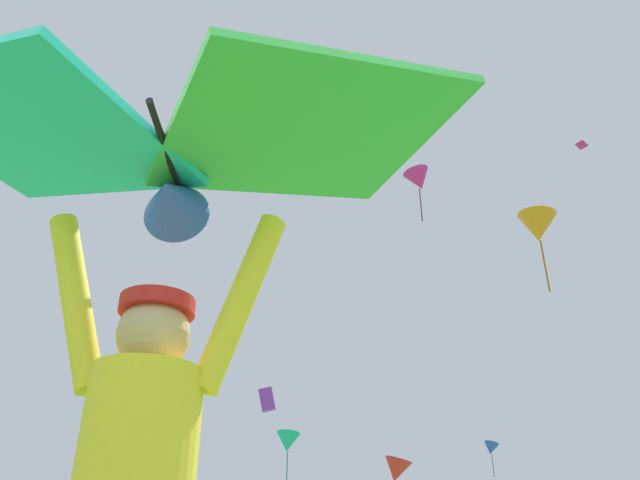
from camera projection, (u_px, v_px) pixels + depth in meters
held_stunt_kite at (171, 146)px, 2.27m from camera, size 2.09×1.32×0.43m
distant_kite_magenta_low_left at (582, 145)px, 31.92m from camera, size 0.49×0.47×0.28m
distant_kite_orange_low_right at (381, 153)px, 16.40m from camera, size 0.72×0.72×0.15m
distant_kite_red_mid_left at (396, 471)px, 26.79m from camera, size 1.79×1.63×2.77m
distant_kite_teal_overhead_distant at (288, 442)px, 30.88m from camera, size 1.66×1.67×2.61m
distant_kite_orange_far_center at (538, 228)px, 13.46m from camera, size 1.02×1.00×1.81m
distant_kite_magenta_high_right at (419, 180)px, 32.90m from camera, size 1.93×1.86×3.16m
distant_kite_purple_high_left at (267, 400)px, 34.96m from camera, size 1.09×1.04×1.36m
distant_kite_blue_mid_right at (491, 449)px, 33.49m from camera, size 1.14×1.07×1.82m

